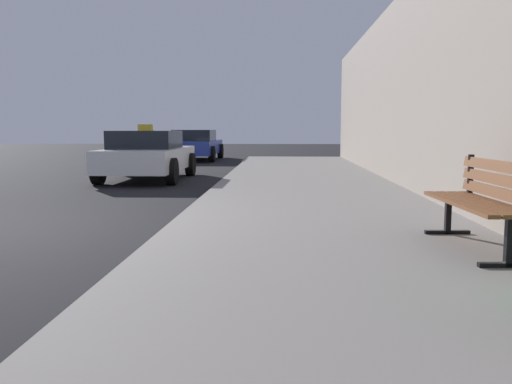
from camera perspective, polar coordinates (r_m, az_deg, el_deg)
ground_plane at (r=7.70m, az=-23.60°, el=-3.73°), size 80.00×80.00×0.00m
sidewalk at (r=6.92m, az=7.64°, el=-3.73°), size 4.00×32.00×0.15m
bench at (r=5.70m, az=23.07°, el=-0.47°), size 0.58×1.72×0.89m
car_white at (r=14.22m, az=-11.40°, el=3.87°), size 1.99×4.03×1.43m
car_blue at (r=22.95m, az=-6.44°, el=5.00°), size 2.00×4.59×1.27m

